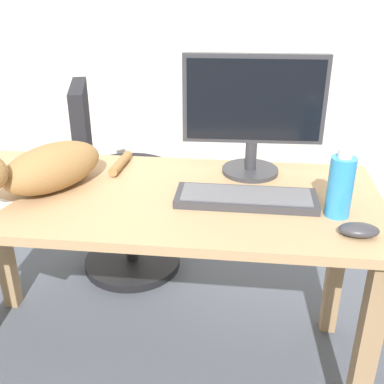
{
  "coord_description": "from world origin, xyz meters",
  "views": [
    {
      "loc": [
        0.31,
        -1.36,
        1.38
      ],
      "look_at": [
        0.16,
        -0.1,
        0.78
      ],
      "focal_mm": 44.18,
      "sensor_mm": 36.0,
      "label": 1
    }
  ],
  "objects_px": {
    "office_chair": "(118,195)",
    "monitor": "(253,111)",
    "computer_mouse": "(359,230)",
    "water_bottle": "(340,186)",
    "cat": "(46,168)",
    "keyboard": "(246,198)"
  },
  "relations": [
    {
      "from": "office_chair",
      "to": "computer_mouse",
      "type": "relative_size",
      "value": 8.47
    },
    {
      "from": "cat",
      "to": "water_bottle",
      "type": "relative_size",
      "value": 2.55
    },
    {
      "from": "monitor",
      "to": "keyboard",
      "type": "bearing_deg",
      "value": -92.92
    },
    {
      "from": "office_chair",
      "to": "cat",
      "type": "distance_m",
      "value": 0.75
    },
    {
      "from": "monitor",
      "to": "cat",
      "type": "height_order",
      "value": "monitor"
    },
    {
      "from": "office_chair",
      "to": "water_bottle",
      "type": "height_order",
      "value": "office_chair"
    },
    {
      "from": "monitor",
      "to": "cat",
      "type": "relative_size",
      "value": 0.92
    },
    {
      "from": "office_chair",
      "to": "cat",
      "type": "xyz_separation_m",
      "value": [
        -0.04,
        -0.64,
        0.4
      ]
    },
    {
      "from": "monitor",
      "to": "computer_mouse",
      "type": "relative_size",
      "value": 4.37
    },
    {
      "from": "keyboard",
      "to": "cat",
      "type": "distance_m",
      "value": 0.65
    },
    {
      "from": "keyboard",
      "to": "monitor",
      "type": "bearing_deg",
      "value": 87.08
    },
    {
      "from": "keyboard",
      "to": "computer_mouse",
      "type": "xyz_separation_m",
      "value": [
        0.31,
        -0.17,
        0.0
      ]
    },
    {
      "from": "water_bottle",
      "to": "office_chair",
      "type": "bearing_deg",
      "value": 141.32
    },
    {
      "from": "office_chair",
      "to": "computer_mouse",
      "type": "xyz_separation_m",
      "value": [
        0.91,
        -0.81,
        0.33
      ]
    },
    {
      "from": "monitor",
      "to": "water_bottle",
      "type": "height_order",
      "value": "monitor"
    },
    {
      "from": "cat",
      "to": "keyboard",
      "type": "bearing_deg",
      "value": -0.53
    },
    {
      "from": "monitor",
      "to": "computer_mouse",
      "type": "height_order",
      "value": "monitor"
    },
    {
      "from": "keyboard",
      "to": "water_bottle",
      "type": "xyz_separation_m",
      "value": [
        0.27,
        -0.05,
        0.08
      ]
    },
    {
      "from": "office_chair",
      "to": "monitor",
      "type": "bearing_deg",
      "value": -33.41
    },
    {
      "from": "computer_mouse",
      "to": "cat",
      "type": "bearing_deg",
      "value": 169.41
    },
    {
      "from": "computer_mouse",
      "to": "water_bottle",
      "type": "relative_size",
      "value": 0.54
    },
    {
      "from": "cat",
      "to": "office_chair",
      "type": "bearing_deg",
      "value": 86.29
    }
  ]
}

